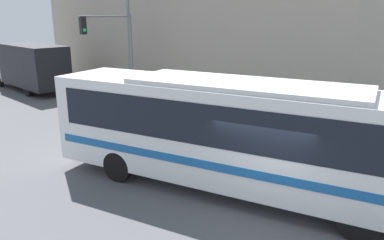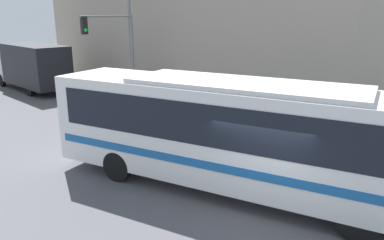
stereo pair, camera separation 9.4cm
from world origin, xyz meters
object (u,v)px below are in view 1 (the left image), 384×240
at_px(traffic_light_pole, 114,43).
at_px(city_bus, 243,131).
at_px(parking_meter, 188,99).
at_px(pedestrian_near_corner, 152,86).
at_px(delivery_truck, 28,65).
at_px(street_lamp, 123,26).
at_px(fire_hydrant, 237,121).

bearing_deg(traffic_light_pole, city_bus, -107.96).
bearing_deg(parking_meter, pedestrian_near_corner, 73.83).
distance_m(delivery_truck, street_lamp, 8.82).
bearing_deg(city_bus, pedestrian_near_corner, 45.25).
bearing_deg(street_lamp, delivery_truck, 106.24).
bearing_deg(fire_hydrant, delivery_truck, 98.66).
height_order(city_bus, fire_hydrant, city_bus).
bearing_deg(fire_hydrant, city_bus, -141.31).
xyz_separation_m(city_bus, fire_hydrant, (4.81, 3.86, -1.46)).
distance_m(fire_hydrant, pedestrian_near_corner, 7.50).
xyz_separation_m(fire_hydrant, street_lamp, (-0.13, 8.20, 4.03)).
bearing_deg(pedestrian_near_corner, traffic_light_pole, 166.63).
distance_m(delivery_truck, parking_meter, 13.34).
bearing_deg(parking_meter, traffic_light_pole, 101.85).
distance_m(fire_hydrant, parking_meter, 3.19).
xyz_separation_m(traffic_light_pole, pedestrian_near_corner, (2.23, -0.53, -2.66)).
relative_size(city_bus, fire_hydrant, 18.14).
height_order(traffic_light_pole, street_lamp, street_lamp).
height_order(fire_hydrant, street_lamp, street_lamp).
bearing_deg(pedestrian_near_corner, fire_hydrant, -99.45).
bearing_deg(delivery_truck, pedestrian_near_corner, -67.29).
relative_size(city_bus, delivery_truck, 1.47).
bearing_deg(street_lamp, city_bus, -111.23).
distance_m(traffic_light_pole, pedestrian_near_corner, 3.51).
height_order(delivery_truck, fire_hydrant, delivery_truck).
xyz_separation_m(fire_hydrant, pedestrian_near_corner, (1.23, 7.38, 0.49)).
relative_size(city_bus, parking_meter, 9.55).
height_order(delivery_truck, parking_meter, delivery_truck).
relative_size(city_bus, street_lamp, 1.68).
height_order(city_bus, parking_meter, city_bus).
xyz_separation_m(fire_hydrant, traffic_light_pole, (-1.00, 7.91, 3.15)).
relative_size(delivery_truck, fire_hydrant, 12.36).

